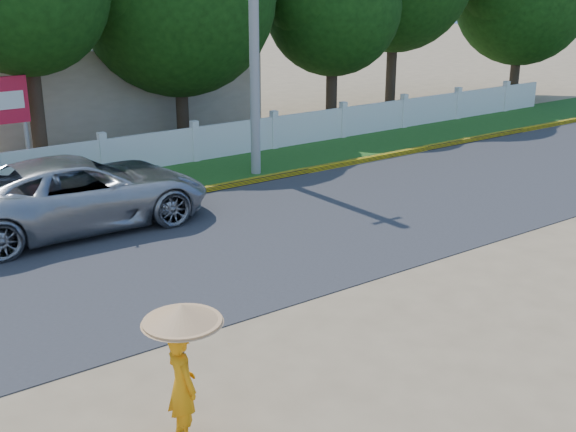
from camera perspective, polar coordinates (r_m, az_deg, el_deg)
name	(u,v)px	position (r m, az deg, el deg)	size (l,w,h in m)	color
ground	(355,318)	(12.60, 5.35, -7.99)	(120.00, 120.00, 0.00)	#9E8460
road	(222,242)	(15.96, -5.23, -2.06)	(60.00, 7.00, 0.02)	#38383A
grass_verge	(125,187)	(20.45, -12.74, 2.22)	(60.00, 3.50, 0.03)	#2D601E
curb	(152,200)	(18.94, -10.71, 1.25)	(40.00, 0.18, 0.16)	yellow
fence	(104,158)	(21.62, -14.37, 4.45)	(40.00, 0.10, 1.10)	silver
building_near	(108,85)	(28.72, -14.05, 10.01)	(10.00, 6.00, 3.20)	#B7AD99
utility_pole	(254,20)	(20.67, -2.72, 15.19)	(0.28, 0.28, 8.80)	gray
vehicle	(80,193)	(17.31, -16.14, 1.79)	(2.76, 5.98, 1.66)	#9C9EA3
monk_with_parasol	(182,352)	(9.12, -8.38, -10.62)	(1.01, 1.01, 1.84)	orange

